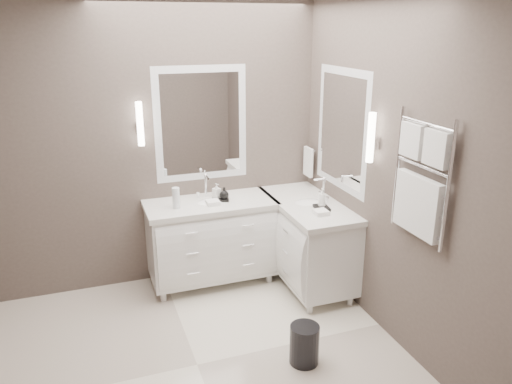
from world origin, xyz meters
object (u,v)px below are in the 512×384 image
object	(u,v)px
vanity_right	(307,237)
vanity_back	(211,237)
waste_bin	(304,344)
towel_ladder	(420,185)

from	to	relation	value
vanity_right	vanity_back	bearing A→B (deg)	159.62
vanity_back	waste_bin	xyz separation A→B (m)	(0.33, -1.47, -0.33)
vanity_back	vanity_right	xyz separation A→B (m)	(0.88, -0.33, 0.00)
vanity_back	waste_bin	distance (m)	1.54
vanity_right	towel_ladder	bearing A→B (deg)	-80.16
towel_ladder	vanity_back	bearing A→B (deg)	124.10
towel_ladder	waste_bin	xyz separation A→B (m)	(-0.77, 0.16, -1.24)
vanity_right	towel_ladder	distance (m)	1.60
vanity_back	towel_ladder	xyz separation A→B (m)	(1.10, -1.63, 0.91)
vanity_right	waste_bin	world-z (taller)	vanity_right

